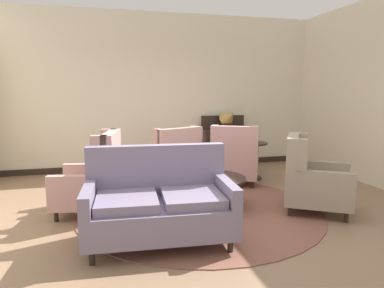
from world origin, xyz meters
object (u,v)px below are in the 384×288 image
Objects in this scene: armchair_far_left at (171,161)px; armchair_near_window at (235,159)px; armchair_near_sideboard at (312,180)px; coffee_table at (212,182)px; armchair_foreground_right at (94,180)px; sideboard at (225,145)px; gramophone at (229,118)px; porcelain_vase at (213,166)px; settee at (159,204)px; side_table at (253,157)px.

armchair_far_left is 1.03× the size of armchair_near_window.
coffee_table is at bearing 101.31° from armchair_near_sideboard.
armchair_near_window is at bearing 121.06° from armchair_foreground_right.
armchair_near_sideboard is 2.93m from sideboard.
armchair_near_window is at bearing 147.75° from armchair_far_left.
coffee_table is at bearing -115.25° from gramophone.
gramophone is at bearing 35.18° from armchair_near_sideboard.
sideboard is (1.06, 2.44, 0.11)m from coffee_table.
porcelain_vase is at bearing 101.00° from armchair_near_sideboard.
armchair_foreground_right is at bearing 172.38° from porcelain_vase.
gramophone reaches higher than settee.
gramophone is at bearing 64.75° from coffee_table.
gramophone reaches higher than sideboard.
settee is at bearing 133.91° from armchair_near_sideboard.
armchair_far_left is at bearing 17.60° from armchair_near_window.
armchair_near_window reaches higher than armchair_near_sideboard.
settee is 3.90m from gramophone.
armchair_far_left is 1.61× the size of side_table.
armchair_far_left is at bearing 79.51° from settee.
porcelain_vase is at bearing -132.61° from side_table.
settee is at bearing -134.01° from porcelain_vase.
coffee_table is at bearing 92.98° from armchair_foreground_right.
coffee_table is at bearing -113.51° from sideboard.
side_table is 1.12m from sideboard.
coffee_table is 1.33m from armchair_near_window.
side_table is at bearing 122.49° from armchair_foreground_right.
armchair_near_window is at bearing 54.78° from coffee_table.
armchair_far_left is 1.11m from armchair_near_window.
porcelain_vase is 0.34× the size of armchair_near_window.
sideboard reaches higher than armchair_near_window.
armchair_far_left is 0.99× the size of armchair_near_sideboard.
gramophone is (1.44, 1.09, 0.62)m from armchair_far_left.
side_table reaches higher than coffee_table.
settee is 2.26m from armchair_far_left.
settee is 2.20m from armchair_near_sideboard.
armchair_near_window reaches higher than armchair_far_left.
armchair_near_sideboard is (2.85, -0.70, -0.02)m from armchair_foreground_right.
coffee_table is 1.36× the size of side_table.
sideboard is at bearing 66.49° from coffee_table.
sideboard is (0.30, 1.36, 0.03)m from armchair_near_window.
settee reaches higher than coffee_table.
coffee_table is 2.69m from gramophone.
armchair_near_sideboard is at bearing 133.82° from armchair_near_window.
settee is 3.11m from side_table.
gramophone is (0.34, 1.27, 0.61)m from armchair_near_window.
armchair_near_sideboard is (0.49, -1.57, -0.01)m from armchair_near_window.
armchair_foreground_right reaches higher than side_table.
armchair_foreground_right is 3.03m from side_table.
armchair_far_left reaches higher than settee.
armchair_foreground_right is at bearing -141.67° from gramophone.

